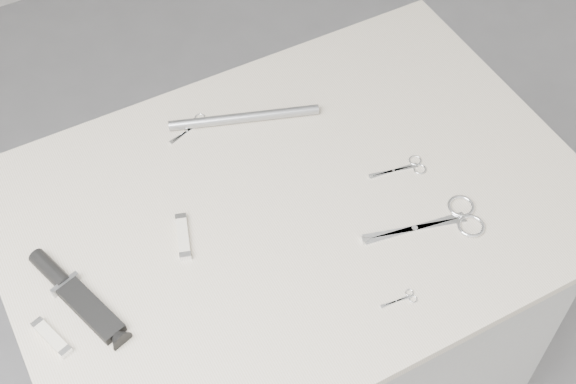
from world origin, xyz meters
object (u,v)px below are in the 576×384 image
plinth (294,332)px  embroidery_scissors_b (195,126)px  tiny_scissors (403,299)px  large_shears (448,220)px  embroidery_scissors_a (406,168)px  sheathed_knife (72,291)px  metal_rail (244,117)px  pocket_knife_b (52,338)px  pocket_knife_a (183,237)px

plinth → embroidery_scissors_b: (-0.08, 0.24, 0.47)m
tiny_scissors → large_shears: bearing=37.6°
embroidery_scissors_a → sheathed_knife: bearing=-172.2°
embroidery_scissors_a → embroidery_scissors_b: 0.40m
large_shears → metal_rail: bearing=131.2°
plinth → embroidery_scissors_b: size_ratio=9.87×
plinth → embroidery_scissors_a: size_ratio=8.57×
embroidery_scissors_b → metal_rail: (0.09, -0.03, 0.01)m
large_shears → sheathed_knife: 0.63m
metal_rail → sheathed_knife: bearing=-153.0°
metal_rail → embroidery_scissors_b: bearing=160.5°
sheathed_knife → pocket_knife_b: sheathed_knife is taller
large_shears → tiny_scissors: (-0.15, -0.09, -0.00)m
tiny_scissors → pocket_knife_a: size_ratio=0.68×
embroidery_scissors_a → embroidery_scissors_b: bearing=147.9°
sheathed_knife → pocket_knife_a: (0.20, 0.01, -0.00)m
embroidery_scissors_a → metal_rail: metal_rail is taller
pocket_knife_b → metal_rail: size_ratio=0.29×
large_shears → embroidery_scissors_b: size_ratio=2.30×
plinth → pocket_knife_a: 0.52m
tiny_scissors → embroidery_scissors_a: bearing=61.7°
tiny_scissors → pocket_knife_b: pocket_knife_b is taller
large_shears → metal_rail: (-0.20, 0.37, 0.01)m
embroidery_scissors_a → embroidery_scissors_b: (-0.29, 0.27, -0.00)m
pocket_knife_a → metal_rail: bearing=-29.1°
large_shears → embroidery_scissors_a: size_ratio=2.00×
metal_rail → tiny_scissors: bearing=-83.8°
pocket_knife_b → pocket_knife_a: bearing=-91.6°
plinth → tiny_scissors: tiny_scissors is taller
embroidery_scissors_b → embroidery_scissors_a: bearing=-60.2°
pocket_knife_a → metal_rail: (0.21, 0.19, 0.00)m
embroidery_scissors_a → embroidery_scissors_b: size_ratio=1.15×
embroidery_scissors_a → metal_rail: 0.31m
pocket_knife_a → pocket_knife_b: 0.26m
large_shears → metal_rail: 0.42m
metal_rail → large_shears: bearing=-61.7°
sheathed_knife → pocket_knife_b: (-0.05, -0.06, -0.00)m
pocket_knife_b → embroidery_scissors_a: bearing=-106.1°
embroidery_scissors_b → metal_rail: metal_rail is taller
large_shears → plinth: bearing=155.5°
tiny_scissors → pocket_knife_b: size_ratio=0.76×
pocket_knife_b → embroidery_scissors_b: bearing=-69.8°
large_shears → embroidery_scissors_b: large_shears is taller
embroidery_scissors_a → tiny_scissors: size_ratio=1.72×
sheathed_knife → pocket_knife_a: sheathed_knife is taller
plinth → sheathed_knife: bearing=179.1°
sheathed_knife → metal_rail: bearing=-80.7°
pocket_knife_b → metal_rail: bearing=-78.3°
embroidery_scissors_b → tiny_scissors: 0.51m
embroidery_scissors_b → plinth: bearing=-89.0°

